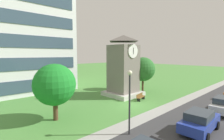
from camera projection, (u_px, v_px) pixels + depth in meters
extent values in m
plane|color=#4C893D|center=(132.00, 105.00, 20.28)|extent=(160.00, 160.00, 0.00)
cube|color=#38383A|center=(200.00, 124.00, 14.66)|extent=(120.00, 7.20, 0.01)
cube|color=#9E9E99|center=(157.00, 112.00, 17.84)|extent=(120.00, 1.60, 0.01)
cube|color=silver|center=(0.00, 43.00, 27.27)|extent=(20.31, 14.26, 16.00)
cube|color=#384C60|center=(13.00, 88.00, 22.68)|extent=(18.69, 0.10, 1.80)
cube|color=#384C60|center=(12.00, 65.00, 22.38)|extent=(18.69, 0.10, 1.80)
cube|color=#384C60|center=(10.00, 41.00, 22.07)|extent=(18.69, 0.10, 1.80)
cube|color=#384C60|center=(9.00, 16.00, 21.77)|extent=(18.69, 0.10, 1.80)
cube|color=slate|center=(123.00, 71.00, 24.72)|extent=(3.54, 3.54, 7.53)
cube|color=beige|center=(123.00, 93.00, 25.05)|extent=(4.78, 4.78, 0.60)
pyramid|color=#5D5751|center=(123.00, 38.00, 24.27)|extent=(3.90, 3.90, 0.97)
cylinder|color=white|center=(133.00, 51.00, 23.12)|extent=(1.95, 0.12, 1.95)
cylinder|color=white|center=(131.00, 51.00, 25.70)|extent=(0.12, 1.95, 1.95)
cube|color=black|center=(133.00, 50.00, 23.05)|extent=(0.03, 0.08, 0.58)
cube|color=black|center=(133.00, 51.00, 23.06)|extent=(0.06, 0.04, 0.88)
cube|color=brown|center=(141.00, 97.00, 22.35)|extent=(1.86, 0.83, 0.06)
cube|color=brown|center=(140.00, 95.00, 22.45)|extent=(1.77, 0.41, 0.40)
cube|color=black|center=(139.00, 100.00, 21.78)|extent=(0.17, 0.44, 0.45)
cube|color=black|center=(143.00, 97.00, 22.95)|extent=(0.17, 0.44, 0.45)
cylinder|color=#333338|center=(129.00, 105.00, 12.66)|extent=(0.14, 0.14, 4.62)
sphere|color=#F2EFCC|center=(130.00, 73.00, 12.42)|extent=(0.36, 0.36, 0.36)
cylinder|color=#513823|center=(143.00, 85.00, 26.60)|extent=(0.32, 0.32, 2.48)
sphere|color=#296929|center=(143.00, 69.00, 26.36)|extent=(3.81, 3.81, 3.81)
cylinder|color=#513823|center=(123.00, 82.00, 29.37)|extent=(0.44, 0.44, 2.71)
sphere|color=#2D7F1C|center=(123.00, 68.00, 29.14)|extent=(2.89, 2.89, 2.89)
cylinder|color=#513823|center=(56.00, 109.00, 15.59)|extent=(0.44, 0.44, 2.03)
sphere|color=#1B7F26|center=(55.00, 85.00, 15.36)|extent=(3.88, 3.88, 3.88)
cube|color=#23389E|center=(200.00, 123.00, 13.33)|extent=(4.63, 2.03, 0.76)
cube|color=#2D3842|center=(199.00, 115.00, 13.10)|extent=(2.34, 1.73, 0.60)
cylinder|color=black|center=(194.00, 119.00, 15.02)|extent=(0.67, 0.24, 0.66)
cylinder|color=black|center=(217.00, 125.00, 13.72)|extent=(0.67, 0.24, 0.66)
cylinder|color=black|center=(181.00, 129.00, 13.01)|extent=(0.67, 0.24, 0.66)
cylinder|color=black|center=(207.00, 137.00, 11.71)|extent=(0.67, 0.24, 0.66)
cube|color=silver|center=(223.00, 106.00, 17.67)|extent=(4.75, 1.87, 0.76)
cube|color=#2D3842|center=(223.00, 100.00, 17.44)|extent=(2.40, 1.59, 0.60)
cylinder|color=black|center=(218.00, 105.00, 19.33)|extent=(0.67, 0.24, 0.66)
cylinder|color=black|center=(210.00, 111.00, 17.27)|extent=(0.67, 0.24, 0.66)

